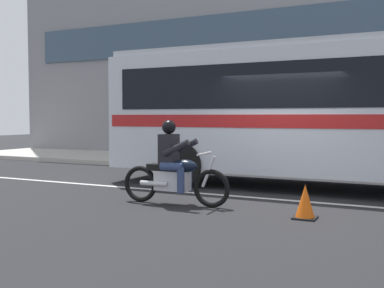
{
  "coord_description": "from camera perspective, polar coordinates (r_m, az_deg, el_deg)",
  "views": [
    {
      "loc": [
        2.66,
        -9.54,
        1.63
      ],
      "look_at": [
        -1.72,
        -0.61,
        1.05
      ],
      "focal_mm": 44.0,
      "sensor_mm": 36.0,
      "label": 1
    }
  ],
  "objects": [
    {
      "name": "ground_plane",
      "position": [
        10.04,
        10.45,
        -6.04
      ],
      "size": [
        60.0,
        60.0,
        0.0
      ],
      "primitive_type": "plane",
      "color": "black"
    },
    {
      "name": "traffic_cone",
      "position": [
        7.75,
        13.55,
        -6.92
      ],
      "size": [
        0.36,
        0.36,
        0.55
      ],
      "color": "#EA590F",
      "rests_on": "ground_plane"
    },
    {
      "name": "lane_center_stripe",
      "position": [
        9.47,
        9.47,
        -6.57
      ],
      "size": [
        26.6,
        0.14,
        0.01
      ],
      "primitive_type": "cube",
      "color": "silver",
      "rests_on": "ground_plane"
    },
    {
      "name": "sidewalk_curb",
      "position": [
        14.96,
        15.76,
        -2.74
      ],
      "size": [
        28.0,
        3.8,
        0.15
      ],
      "primitive_type": "cube",
      "color": "#B7B2A8",
      "rests_on": "ground_plane"
    },
    {
      "name": "transit_bus",
      "position": [
        10.87,
        17.31,
        4.54
      ],
      "size": [
        10.55,
        2.68,
        3.22
      ],
      "color": "silver",
      "rests_on": "ground_plane"
    },
    {
      "name": "motorcycle_with_rider",
      "position": [
        8.68,
        -2.19,
        -3.08
      ],
      "size": [
        2.14,
        0.64,
        1.56
      ],
      "color": "black",
      "rests_on": "ground_plane"
    }
  ]
}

